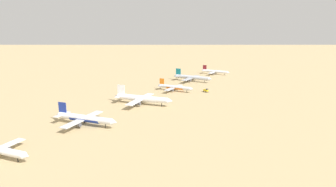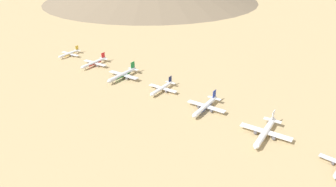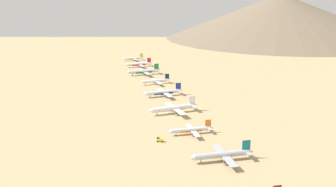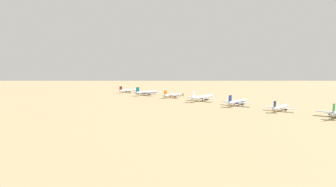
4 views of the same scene
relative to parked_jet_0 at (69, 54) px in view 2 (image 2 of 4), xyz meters
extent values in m
plane|color=tan|center=(13.49, 238.93, -3.85)|extent=(2889.15, 2889.15, 0.00)
cylinder|color=white|center=(0.32, 0.03, 0.15)|extent=(34.50, 6.94, 3.62)
cone|color=white|center=(18.91, 1.85, 0.15)|extent=(3.38, 3.83, 3.55)
cone|color=white|center=(-18.08, -1.77, 0.15)|extent=(2.97, 3.50, 3.26)
cube|color=gold|center=(-14.67, -1.43, 4.39)|extent=(5.25, 0.84, 6.67)
cube|color=silver|center=(-15.24, -1.49, 0.51)|extent=(4.15, 11.68, 0.34)
cube|color=silver|center=(-1.11, -0.11, -0.48)|extent=(7.89, 32.71, 0.43)
cylinder|color=#4C4C54|center=(-0.90, 5.66, -1.79)|extent=(4.20, 2.57, 2.19)
cylinder|color=#4C4C54|center=(0.21, -5.72, -1.79)|extent=(4.20, 2.57, 2.19)
cylinder|color=black|center=(13.29, 1.30, -2.03)|extent=(0.42, 0.42, 3.64)
cylinder|color=black|center=(-2.30, 2.27, -2.03)|extent=(0.42, 0.42, 3.64)
cylinder|color=black|center=(-1.81, -2.67, -2.03)|extent=(0.42, 0.42, 3.64)
cylinder|color=gold|center=(0.32, 0.03, -0.12)|extent=(19.13, 5.45, 3.63)
cylinder|color=silver|center=(3.17, 57.85, 0.81)|extent=(40.18, 7.31, 4.22)
cone|color=silver|center=(24.87, 59.54, 0.81)|extent=(3.86, 4.40, 4.14)
cone|color=silver|center=(-18.31, 56.18, 0.81)|extent=(3.39, 4.03, 3.80)
cube|color=red|center=(-14.32, 56.49, 5.75)|extent=(6.12, 0.86, 7.77)
cube|color=silver|center=(-14.98, 56.44, 1.23)|extent=(4.58, 13.56, 0.40)
cube|color=silver|center=(1.51, 57.72, 0.07)|extent=(8.46, 38.07, 0.50)
cylinder|color=#4C4C54|center=(1.88, 64.44, -1.45)|extent=(4.85, 2.91, 2.55)
cylinder|color=#4C4C54|center=(2.91, 51.15, -1.45)|extent=(4.85, 2.91, 2.55)
cylinder|color=black|center=(18.32, 59.03, -1.73)|extent=(0.49, 0.49, 4.24)
cylinder|color=black|center=(0.18, 60.52, -1.73)|extent=(0.49, 0.49, 4.24)
cylinder|color=black|center=(0.63, 54.76, -1.73)|extent=(0.49, 0.49, 4.24)
cylinder|color=red|center=(3.17, 57.85, 0.50)|extent=(22.25, 5.92, 4.23)
cylinder|color=silver|center=(9.01, 117.08, 1.40)|extent=(45.26, 8.05, 4.75)
cone|color=silver|center=(33.46, 118.88, 1.40)|extent=(4.33, 4.94, 4.66)
cone|color=silver|center=(-15.20, 115.29, 1.40)|extent=(3.81, 4.52, 4.28)
cube|color=#197A38|center=(-10.70, 115.62, 6.97)|extent=(6.89, 0.94, 8.76)
cube|color=#B6BBC5|center=(-11.45, 115.57, 1.88)|extent=(5.09, 15.27, 0.45)
cube|color=#B6BBC5|center=(7.14, 116.94, 0.57)|extent=(9.36, 42.88, 0.56)
cylinder|color=#4C4C54|center=(7.59, 124.50, -1.15)|extent=(5.45, 3.26, 2.88)
cylinder|color=#4C4C54|center=(8.69, 109.53, -1.15)|extent=(5.45, 3.26, 2.88)
cylinder|color=black|center=(26.08, 118.33, -1.46)|extent=(0.55, 0.55, 4.78)
cylinder|color=black|center=(5.65, 120.09, -1.46)|extent=(0.55, 0.55, 4.78)
cylinder|color=black|center=(6.13, 113.60, -1.46)|extent=(0.55, 0.55, 4.78)
cylinder|color=#197A38|center=(9.01, 117.08, 1.05)|extent=(25.05, 6.57, 4.76)
cylinder|color=white|center=(6.86, 176.63, 0.49)|extent=(37.37, 6.77, 3.92)
cone|color=white|center=(27.05, 178.18, 0.49)|extent=(3.59, 4.09, 3.85)
cone|color=white|center=(-13.11, 175.09, 0.49)|extent=(3.15, 3.74, 3.53)
cube|color=#141E51|center=(-9.41, 175.37, 5.08)|extent=(5.69, 0.80, 7.23)
cube|color=silver|center=(-10.02, 175.32, 0.88)|extent=(4.25, 12.61, 0.37)
cube|color=silver|center=(5.32, 176.51, -0.20)|extent=(7.84, 35.41, 0.46)
cylinder|color=#4C4C54|center=(5.67, 182.75, -1.62)|extent=(4.51, 2.70, 2.38)
cylinder|color=#4C4C54|center=(6.62, 170.39, -1.62)|extent=(4.51, 2.70, 2.38)
cylinder|color=black|center=(20.95, 177.71, -1.88)|extent=(0.45, 0.45, 3.95)
cylinder|color=black|center=(4.08, 179.10, -1.88)|extent=(0.45, 0.45, 3.95)
cylinder|color=black|center=(4.50, 173.75, -1.88)|extent=(0.45, 0.45, 3.95)
cylinder|color=silver|center=(13.21, 236.44, 1.14)|extent=(42.99, 7.67, 4.52)
cone|color=silver|center=(36.44, 238.17, 1.14)|extent=(4.12, 4.69, 4.42)
cone|color=silver|center=(-9.78, 234.74, 1.14)|extent=(3.62, 4.30, 4.06)
cube|color=navy|center=(-5.51, 235.05, 6.43)|extent=(6.55, 0.90, 8.32)
cube|color=silver|center=(-6.22, 235.00, 1.59)|extent=(4.85, 14.50, 0.43)
cube|color=silver|center=(11.43, 236.31, 0.35)|extent=(8.92, 40.73, 0.53)
cylinder|color=#4C4C54|center=(11.85, 243.49, -1.29)|extent=(5.18, 3.09, 2.73)
cylinder|color=#4C4C54|center=(12.91, 229.27, -1.29)|extent=(5.18, 3.09, 2.73)
cylinder|color=black|center=(29.42, 237.64, -1.58)|extent=(0.52, 0.52, 4.54)
cylinder|color=black|center=(10.02, 239.30, -1.58)|extent=(0.52, 0.52, 4.54)
cylinder|color=black|center=(10.48, 233.14, -1.58)|extent=(0.52, 0.52, 4.54)
cylinder|color=navy|center=(13.21, 236.44, 0.80)|extent=(23.80, 6.25, 4.52)
cylinder|color=white|center=(20.78, 300.28, 1.61)|extent=(47.11, 9.30, 4.95)
cone|color=white|center=(46.18, 302.66, 1.61)|extent=(4.60, 5.21, 4.85)
cone|color=white|center=(-4.36, 297.93, 1.61)|extent=(4.04, 4.77, 4.45)
cube|color=white|center=(0.30, 298.36, 7.41)|extent=(7.17, 1.12, 9.11)
cube|color=silver|center=(-0.47, 298.29, 2.11)|extent=(5.60, 15.94, 0.47)
cube|color=silver|center=(18.84, 300.10, 0.75)|extent=(10.61, 44.67, 0.59)
cylinder|color=#4C4C54|center=(19.14, 307.97, -1.04)|extent=(5.72, 3.49, 2.99)
cylinder|color=#4C4C54|center=(20.60, 292.42, -1.04)|extent=(5.72, 3.49, 2.99)
cylinder|color=black|center=(38.51, 301.94, -1.37)|extent=(0.57, 0.57, 4.97)
cylinder|color=black|center=(17.22, 303.35, -1.37)|extent=(0.57, 0.57, 4.97)
cylinder|color=black|center=(17.86, 296.61, -1.37)|extent=(0.57, 0.57, 4.97)
cylinder|color=white|center=(20.78, 300.28, 1.24)|extent=(26.12, 7.34, 4.96)
cone|color=silver|center=(43.05, 359.61, 0.27)|extent=(3.32, 3.81, 3.66)
cylinder|color=#4C4C54|center=(22.84, 354.71, -1.73)|extent=(4.23, 2.46, 2.26)
camera|label=1|loc=(149.67, 86.51, 63.91)|focal=31.88mm
camera|label=2|loc=(241.44, 369.49, 147.25)|focal=32.86mm
camera|label=3|loc=(133.99, 659.44, 119.71)|focal=41.67mm
camera|label=4|loc=(-334.15, 10.80, 48.55)|focal=34.79mm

